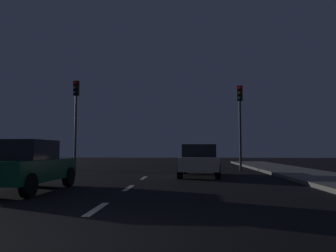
% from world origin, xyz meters
% --- Properties ---
extents(ground_plane, '(80.00, 80.00, 0.00)m').
position_xyz_m(ground_plane, '(0.00, 7.00, 0.00)').
color(ground_plane, black).
extents(lane_stripe_second, '(0.16, 1.60, 0.01)m').
position_xyz_m(lane_stripe_second, '(0.00, 2.60, 0.00)').
color(lane_stripe_second, silver).
rests_on(lane_stripe_second, ground_plane).
extents(lane_stripe_third, '(0.16, 1.60, 0.01)m').
position_xyz_m(lane_stripe_third, '(0.00, 6.40, 0.00)').
color(lane_stripe_third, silver).
rests_on(lane_stripe_third, ground_plane).
extents(lane_stripe_fourth, '(0.16, 1.60, 0.01)m').
position_xyz_m(lane_stripe_fourth, '(0.00, 10.20, 0.00)').
color(lane_stripe_fourth, silver).
rests_on(lane_stripe_fourth, ground_plane).
extents(traffic_signal_left, '(0.32, 0.38, 5.46)m').
position_xyz_m(traffic_signal_left, '(-4.89, 15.42, 3.79)').
color(traffic_signal_left, '#4C4C51').
rests_on(traffic_signal_left, ground_plane).
extents(traffic_signal_right, '(0.32, 0.38, 5.05)m').
position_xyz_m(traffic_signal_right, '(5.06, 15.42, 3.53)').
color(traffic_signal_right, '#2D2D30').
rests_on(traffic_signal_right, ground_plane).
extents(car_stopped_ahead, '(2.03, 4.31, 1.48)m').
position_xyz_m(car_stopped_ahead, '(2.48, 11.25, 0.75)').
color(car_stopped_ahead, beige).
rests_on(car_stopped_ahead, ground_plane).
extents(car_adjacent_lane, '(1.91, 3.87, 1.53)m').
position_xyz_m(car_adjacent_lane, '(-2.97, 5.40, 0.77)').
color(car_adjacent_lane, '#0F4C2D').
rests_on(car_adjacent_lane, ground_plane).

